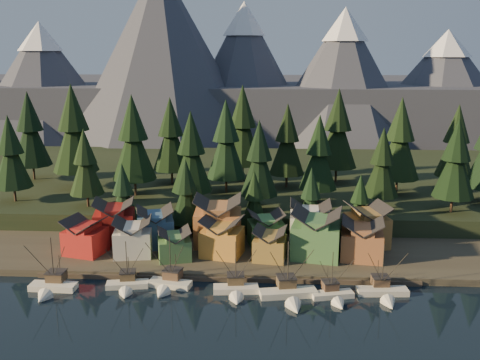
# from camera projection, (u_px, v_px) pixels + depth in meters

# --- Properties ---
(ground) EXTENTS (500.00, 500.00, 0.00)m
(ground) POSITION_uv_depth(u_px,v_px,m) (220.00, 316.00, 96.68)
(ground) COLOR black
(ground) RESTS_ON ground
(shore_strip) EXTENTS (400.00, 50.00, 1.50)m
(shore_strip) POSITION_uv_depth(u_px,v_px,m) (234.00, 237.00, 135.35)
(shore_strip) COLOR #342F26
(shore_strip) RESTS_ON ground
(hillside) EXTENTS (420.00, 100.00, 6.00)m
(hillside) POSITION_uv_depth(u_px,v_px,m) (244.00, 182.00, 183.37)
(hillside) COLOR black
(hillside) RESTS_ON ground
(dock) EXTENTS (80.00, 4.00, 1.00)m
(dock) POSITION_uv_depth(u_px,v_px,m) (227.00, 276.00, 112.58)
(dock) COLOR #4F4438
(dock) RESTS_ON ground
(mountain_ridge) EXTENTS (560.00, 190.00, 90.00)m
(mountain_ridge) POSITION_uv_depth(u_px,v_px,m) (247.00, 90.00, 298.23)
(mountain_ridge) COLOR #4C5162
(mountain_ridge) RESTS_ON ground
(boat_0) EXTENTS (9.59, 10.40, 12.04)m
(boat_0) POSITION_uv_depth(u_px,v_px,m) (50.00, 281.00, 105.89)
(boat_0) COLOR silver
(boat_0) RESTS_ON ground
(boat_1) EXTENTS (8.98, 9.53, 10.71)m
(boat_1) POSITION_uv_depth(u_px,v_px,m) (127.00, 279.00, 107.17)
(boat_1) COLOR beige
(boat_1) RESTS_ON ground
(boat_2) EXTENTS (9.32, 9.97, 11.81)m
(boat_2) POSITION_uv_depth(u_px,v_px,m) (168.00, 277.00, 107.33)
(boat_2) COLOR silver
(boat_2) RESTS_ON ground
(boat_3) EXTENTS (9.40, 10.09, 11.52)m
(boat_3) POSITION_uv_depth(u_px,v_px,m) (236.00, 283.00, 104.92)
(boat_3) COLOR beige
(boat_3) RESTS_ON ground
(boat_4) EXTENTS (11.85, 12.56, 12.30)m
(boat_4) POSITION_uv_depth(u_px,v_px,m) (290.00, 288.00, 102.75)
(boat_4) COLOR beige
(boat_4) RESTS_ON ground
(boat_5) EXTENTS (8.76, 9.23, 10.18)m
(boat_5) POSITION_uv_depth(u_px,v_px,m) (334.00, 290.00, 102.76)
(boat_5) COLOR beige
(boat_5) RESTS_ON ground
(boat_6) EXTENTS (10.42, 11.24, 11.25)m
(boat_6) POSITION_uv_depth(u_px,v_px,m) (384.00, 287.00, 103.83)
(boat_6) COLOR beige
(boat_6) RESTS_ON ground
(house_front_0) EXTENTS (10.04, 9.72, 8.30)m
(house_front_0) POSITION_uv_depth(u_px,v_px,m) (85.00, 235.00, 121.73)
(house_front_0) COLOR #A21B19
(house_front_0) RESTS_ON shore_strip
(house_front_1) EXTENTS (9.32, 9.04, 8.52)m
(house_front_1) POSITION_uv_depth(u_px,v_px,m) (133.00, 236.00, 120.73)
(house_front_1) COLOR beige
(house_front_1) RESTS_ON shore_strip
(house_front_2) EXTENTS (8.61, 8.65, 6.88)m
(house_front_2) POSITION_uv_depth(u_px,v_px,m) (174.00, 243.00, 118.67)
(house_front_2) COLOR #497941
(house_front_2) RESTS_ON shore_strip
(house_front_3) EXTENTS (10.24, 9.92, 8.87)m
(house_front_3) POSITION_uv_depth(u_px,v_px,m) (222.00, 236.00, 120.55)
(house_front_3) COLOR #BD8030
(house_front_3) RESTS_ON shore_strip
(house_front_4) EXTENTS (7.91, 8.38, 7.12)m
(house_front_4) POSITION_uv_depth(u_px,v_px,m) (270.00, 243.00, 118.49)
(house_front_4) COLOR olive
(house_front_4) RESTS_ON shore_strip
(house_front_5) EXTENTS (12.06, 11.30, 11.00)m
(house_front_5) POSITION_uv_depth(u_px,v_px,m) (316.00, 232.00, 119.24)
(house_front_5) COLOR #40713D
(house_front_5) RESTS_ON shore_strip
(house_front_6) EXTENTS (10.16, 9.73, 9.04)m
(house_front_6) POSITION_uv_depth(u_px,v_px,m) (362.00, 238.00, 118.58)
(house_front_6) COLOR #965A35
(house_front_6) RESTS_ON shore_strip
(house_back_0) EXTENTS (10.91, 10.62, 10.24)m
(house_back_0) POSITION_uv_depth(u_px,v_px,m) (114.00, 219.00, 129.90)
(house_back_0) COLOR maroon
(house_back_0) RESTS_ON shore_strip
(house_back_1) EXTENTS (10.20, 10.28, 9.37)m
(house_back_1) POSITION_uv_depth(u_px,v_px,m) (155.00, 226.00, 126.57)
(house_back_1) COLOR #35567D
(house_back_1) RESTS_ON shore_strip
(house_back_2) EXTENTS (11.31, 10.45, 11.65)m
(house_back_2) POSITION_uv_depth(u_px,v_px,m) (218.00, 220.00, 127.23)
(house_back_2) COLOR #AA6B3C
(house_back_2) RESTS_ON shore_strip
(house_back_3) EXTENTS (9.43, 8.76, 8.21)m
(house_back_3) POSITION_uv_depth(u_px,v_px,m) (266.00, 228.00, 127.17)
(house_back_3) COLOR #457F45
(house_back_3) RESTS_ON shore_strip
(house_back_4) EXTENTS (9.97, 9.61, 10.36)m
(house_back_4) POSITION_uv_depth(u_px,v_px,m) (310.00, 223.00, 127.25)
(house_back_4) COLOR silver
(house_back_4) RESTS_ON shore_strip
(house_back_5) EXTENTS (10.80, 10.89, 10.12)m
(house_back_5) POSITION_uv_depth(u_px,v_px,m) (367.00, 224.00, 126.58)
(house_back_5) COLOR olive
(house_back_5) RESTS_ON shore_strip
(tree_hill_0) EXTENTS (10.37, 10.37, 24.16)m
(tree_hill_0) POSITION_uv_depth(u_px,v_px,m) (11.00, 155.00, 146.00)
(tree_hill_0) COLOR #332319
(tree_hill_0) RESTS_ON hillside
(tree_hill_1) EXTENTS (13.58, 13.58, 31.63)m
(tree_hill_1) POSITION_uv_depth(u_px,v_px,m) (74.00, 132.00, 159.95)
(tree_hill_1) COLOR #332319
(tree_hill_1) RESTS_ON hillside
(tree_hill_2) EXTENTS (9.08, 9.08, 21.15)m
(tree_hill_2) POSITION_uv_depth(u_px,v_px,m) (85.00, 164.00, 141.33)
(tree_hill_2) COLOR #332319
(tree_hill_2) RESTS_ON hillside
(tree_hill_3) EXTENTS (12.54, 12.54, 29.21)m
(tree_hill_3) POSITION_uv_depth(u_px,v_px,m) (133.00, 141.00, 151.42)
(tree_hill_3) COLOR #332319
(tree_hill_3) RESTS_ON hillside
(tree_hill_4) EXTENTS (11.68, 11.68, 27.22)m
(tree_hill_4) POSITION_uv_depth(u_px,v_px,m) (171.00, 137.00, 165.81)
(tree_hill_4) COLOR #332319
(tree_hill_4) RESTS_ON hillside
(tree_hill_5) EXTENTS (11.05, 11.05, 25.75)m
(tree_hill_5) POSITION_uv_depth(u_px,v_px,m) (191.00, 155.00, 141.19)
(tree_hill_5) COLOR #332319
(tree_hill_5) RESTS_ON hillside
(tree_hill_6) EXTENTS (11.80, 11.80, 27.50)m
(tree_hill_6) POSITION_uv_depth(u_px,v_px,m) (226.00, 142.00, 155.11)
(tree_hill_6) COLOR #332319
(tree_hill_6) RESTS_ON hillside
(tree_hill_7) EXTENTS (10.20, 10.20, 23.76)m
(tree_hill_7) POSITION_uv_depth(u_px,v_px,m) (259.00, 161.00, 138.54)
(tree_hill_7) COLOR #332319
(tree_hill_7) RESTS_ON hillside
(tree_hill_8) EXTENTS (11.05, 11.05, 25.74)m
(tree_hill_8) POSITION_uv_depth(u_px,v_px,m) (287.00, 142.00, 161.17)
(tree_hill_8) COLOR #332319
(tree_hill_8) RESTS_ON hillside
(tree_hill_9) EXTENTS (10.49, 10.49, 24.43)m
(tree_hill_9) POSITION_uv_depth(u_px,v_px,m) (319.00, 155.00, 144.40)
(tree_hill_9) COLOR #332319
(tree_hill_9) RESTS_ON hillside
(tree_hill_10) EXTENTS (12.76, 12.76, 29.73)m
(tree_hill_10) POSITION_uv_depth(u_px,v_px,m) (338.00, 131.00, 167.57)
(tree_hill_10) COLOR #332319
(tree_hill_10) RESTS_ON hillside
(tree_hill_11) EXTENTS (9.34, 9.34, 21.77)m
(tree_hill_11) POSITION_uv_depth(u_px,v_px,m) (382.00, 165.00, 139.03)
(tree_hill_11) COLOR #332319
(tree_hill_11) RESTS_ON hillside
(tree_hill_12) EXTENTS (12.14, 12.14, 28.29)m
(tree_hill_12) POSITION_uv_depth(u_px,v_px,m) (400.00, 142.00, 153.31)
(tree_hill_12) COLOR #332319
(tree_hill_12) RESTS_ON hillside
(tree_hill_13) EXTENTS (10.52, 10.52, 24.52)m
(tree_hill_13) POSITION_uv_depth(u_px,v_px,m) (456.00, 162.00, 135.78)
(tree_hill_13) COLOR #332319
(tree_hill_13) RESTS_ON hillside
(tree_hill_14) EXTENTS (11.07, 11.07, 25.79)m
(tree_hill_14) POSITION_uv_depth(u_px,v_px,m) (456.00, 143.00, 158.49)
(tree_hill_14) COLOR #332319
(tree_hill_14) RESTS_ON hillside
(tree_hill_15) EXTENTS (13.14, 13.14, 30.61)m
(tree_hill_15) POSITION_uv_depth(u_px,v_px,m) (243.00, 128.00, 171.00)
(tree_hill_15) COLOR #332319
(tree_hill_15) RESTS_ON hillside
(tree_hill_16) EXTENTS (12.28, 12.28, 28.61)m
(tree_hill_16) POSITION_uv_depth(u_px,v_px,m) (30.00, 132.00, 171.00)
(tree_hill_16) COLOR #332319
(tree_hill_16) RESTS_ON hillside
(tree_shore_0) EXTENTS (7.82, 7.82, 18.23)m
(tree_shore_0) POSITION_uv_depth(u_px,v_px,m) (123.00, 195.00, 134.34)
(tree_shore_0) COLOR #332319
(tree_shore_0) RESTS_ON shore_strip
(tree_shore_1) EXTENTS (8.31, 8.31, 19.37)m
(tree_shore_1) POSITION_uv_depth(u_px,v_px,m) (186.00, 194.00, 133.35)
(tree_shore_1) COLOR #332319
(tree_shore_1) RESTS_ON shore_strip
(tree_shore_2) EXTENTS (7.17, 7.17, 16.70)m
(tree_shore_2) POSITION_uv_depth(u_px,v_px,m) (254.00, 200.00, 132.78)
(tree_shore_2) COLOR #332319
(tree_shore_2) RESTS_ON shore_strip
(tree_shore_3) EXTENTS (7.58, 7.58, 17.65)m
(tree_shore_3) POSITION_uv_depth(u_px,v_px,m) (311.00, 199.00, 131.91)
(tree_shore_3) COLOR #332319
(tree_shore_3) RESTS_ON shore_strip
(tree_shore_4) EXTENTS (6.89, 6.89, 16.05)m
(tree_shore_4) POSITION_uv_depth(u_px,v_px,m) (360.00, 203.00, 131.47)
(tree_shore_4) COLOR #332319
(tree_shore_4) RESTS_ON shore_strip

